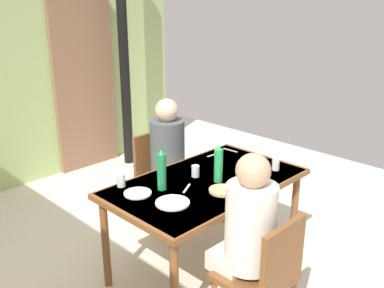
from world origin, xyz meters
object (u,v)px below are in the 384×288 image
(person_near_diner, at_px, (249,224))
(water_bottle_green_far, at_px, (162,171))
(chair_far_diner, at_px, (159,174))
(chair_near_diner, at_px, (265,275))
(water_bottle_green_near, at_px, (218,164))
(person_far_diner, at_px, (169,148))
(serving_bowl_center, at_px, (247,170))
(dining_table, at_px, (206,190))

(person_near_diner, distance_m, water_bottle_green_far, 0.78)
(chair_far_diner, bearing_deg, person_near_diner, 68.87)
(chair_near_diner, xyz_separation_m, chair_far_diner, (0.55, 1.57, 0.00))
(chair_far_diner, xyz_separation_m, water_bottle_green_near, (-0.16, -0.85, 0.38))
(person_near_diner, xyz_separation_m, person_far_diner, (0.55, 1.29, 0.00))
(serving_bowl_center, bearing_deg, person_far_diner, 97.21)
(dining_table, relative_size, serving_bowl_center, 8.72)
(serving_bowl_center, bearing_deg, water_bottle_green_far, 158.36)
(person_near_diner, distance_m, person_far_diner, 1.41)
(chair_far_diner, xyz_separation_m, person_near_diner, (-0.55, -1.43, 0.28))
(water_bottle_green_near, relative_size, water_bottle_green_far, 0.95)
(person_near_diner, xyz_separation_m, water_bottle_green_near, (0.39, 0.58, 0.10))
(person_near_diner, bearing_deg, dining_table, 62.37)
(dining_table, distance_m, water_bottle_green_near, 0.22)
(person_far_diner, xyz_separation_m, serving_bowl_center, (0.10, -0.78, -0.01))
(chair_far_diner, height_order, water_bottle_green_near, water_bottle_green_near)
(person_near_diner, bearing_deg, serving_bowl_center, 38.34)
(chair_near_diner, distance_m, chair_far_diner, 1.66)
(chair_near_diner, height_order, person_near_diner, person_near_diner)
(chair_far_diner, bearing_deg, chair_near_diner, 70.56)
(serving_bowl_center, bearing_deg, chair_far_diner, 96.15)
(chair_near_diner, height_order, water_bottle_green_near, water_bottle_green_near)
(person_near_diner, height_order, water_bottle_green_far, person_near_diner)
(chair_far_diner, bearing_deg, water_bottle_green_far, 50.58)
(water_bottle_green_far, bearing_deg, serving_bowl_center, -21.64)
(dining_table, bearing_deg, serving_bowl_center, -22.86)
(chair_near_diner, distance_m, person_near_diner, 0.31)
(chair_far_diner, height_order, water_bottle_green_far, water_bottle_green_far)
(person_near_diner, xyz_separation_m, serving_bowl_center, (0.65, 0.52, -0.01))
(water_bottle_green_far, bearing_deg, dining_table, -20.46)
(dining_table, height_order, person_near_diner, person_near_diner)
(person_near_diner, distance_m, water_bottle_green_near, 0.71)
(chair_near_diner, relative_size, water_bottle_green_far, 2.90)
(chair_near_diner, bearing_deg, dining_table, 66.62)
(chair_far_diner, xyz_separation_m, water_bottle_green_far, (-0.54, -0.66, 0.39))
(chair_far_diner, height_order, serving_bowl_center, chair_far_diner)
(dining_table, bearing_deg, chair_near_diner, -113.38)
(chair_near_diner, bearing_deg, water_bottle_green_far, 89.37)
(chair_far_diner, height_order, person_near_diner, person_near_diner)
(chair_near_diner, height_order, water_bottle_green_far, water_bottle_green_far)
(chair_far_diner, bearing_deg, dining_table, 74.71)
(water_bottle_green_far, bearing_deg, chair_far_diner, 50.58)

